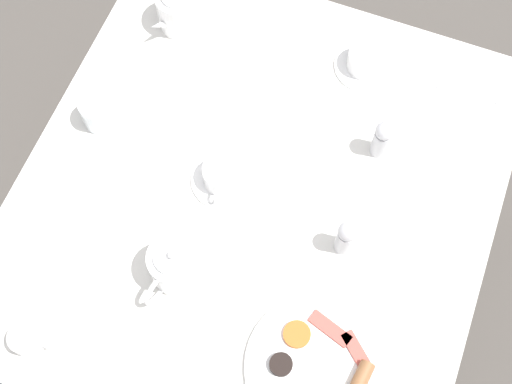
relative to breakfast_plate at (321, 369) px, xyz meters
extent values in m
plane|color=#4C4742|center=(-0.26, 0.32, -0.73)|extent=(8.00, 8.00, 0.00)
cube|color=silver|center=(-0.26, 0.32, -0.02)|extent=(1.06, 1.15, 0.03)
cylinder|color=brown|center=(-0.74, -0.21, -0.38)|extent=(0.04, 0.04, 0.69)
cylinder|color=brown|center=(-0.74, 0.84, -0.38)|extent=(0.04, 0.04, 0.69)
cylinder|color=brown|center=(0.21, 0.84, -0.38)|extent=(0.04, 0.04, 0.69)
cylinder|color=white|center=(0.00, 0.00, 0.00)|extent=(0.31, 0.31, 0.01)
cube|color=#B74C42|center=(0.06, 0.06, 0.01)|extent=(0.08, 0.08, 0.01)
cube|color=#B74C42|center=(-0.01, 0.08, 0.01)|extent=(0.10, 0.06, 0.01)
cylinder|color=#D16023|center=(-0.07, 0.05, 0.01)|extent=(0.06, 0.06, 0.01)
cylinder|color=black|center=(-0.08, -0.02, 0.01)|extent=(0.05, 0.05, 0.02)
cylinder|color=white|center=(-0.61, 0.69, 0.04)|extent=(0.11, 0.11, 0.10)
cone|color=white|center=(-0.63, 0.63, 0.05)|extent=(0.04, 0.06, 0.05)
cylinder|color=white|center=(-0.36, 0.09, 0.04)|extent=(0.11, 0.11, 0.10)
cylinder|color=white|center=(-0.36, 0.09, 0.10)|extent=(0.08, 0.08, 0.01)
sphere|color=white|center=(-0.36, 0.09, 0.11)|extent=(0.02, 0.02, 0.02)
cone|color=white|center=(-0.34, 0.16, 0.05)|extent=(0.03, 0.06, 0.05)
torus|color=white|center=(-0.37, 0.03, 0.04)|extent=(0.03, 0.08, 0.08)
cylinder|color=white|center=(-0.14, 0.73, -0.01)|extent=(0.15, 0.15, 0.01)
cylinder|color=white|center=(-0.14, 0.73, 0.02)|extent=(0.09, 0.09, 0.05)
cylinder|color=tan|center=(-0.14, 0.73, 0.02)|extent=(0.08, 0.08, 0.04)
torus|color=white|center=(-0.12, 0.77, 0.02)|extent=(0.03, 0.04, 0.04)
cylinder|color=white|center=(-0.35, 0.32, -0.01)|extent=(0.15, 0.15, 0.01)
cylinder|color=white|center=(-0.35, 0.32, 0.02)|extent=(0.09, 0.09, 0.05)
cylinder|color=tan|center=(-0.35, 0.32, 0.02)|extent=(0.08, 0.08, 0.04)
torus|color=white|center=(-0.34, 0.28, 0.02)|extent=(0.01, 0.04, 0.04)
cylinder|color=white|center=(-0.68, 0.37, 0.03)|extent=(0.08, 0.08, 0.08)
cylinder|color=white|center=(-0.59, -0.16, 0.02)|extent=(0.07, 0.07, 0.05)
torus|color=white|center=(-0.55, -0.16, 0.02)|extent=(0.04, 0.01, 0.04)
cylinder|color=#BCBCC1|center=(-0.04, 0.27, 0.03)|extent=(0.04, 0.04, 0.08)
sphere|color=#BCBCC1|center=(-0.04, 0.27, 0.09)|extent=(0.04, 0.04, 0.04)
cylinder|color=#BCBCC1|center=(-0.04, 0.52, 0.03)|extent=(0.04, 0.04, 0.08)
sphere|color=#BCBCC1|center=(-0.04, 0.52, 0.09)|extent=(0.04, 0.04, 0.04)
cube|color=silver|center=(-0.57, 0.22, -0.01)|extent=(0.12, 0.16, 0.00)
cube|color=silver|center=(0.08, 0.75, -0.01)|extent=(0.21, 0.03, 0.00)
camera|label=1|loc=(-0.04, -0.27, 1.48)|focal=50.00mm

